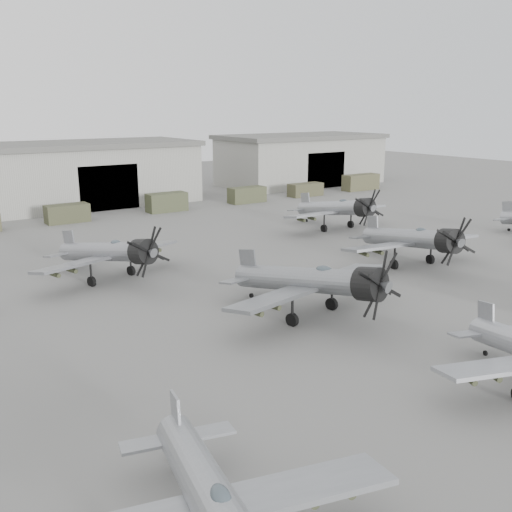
{
  "coord_description": "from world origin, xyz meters",
  "views": [
    {
      "loc": [
        -26.59,
        -18.07,
        13.43
      ],
      "look_at": [
        -3.03,
        16.26,
        2.5
      ],
      "focal_mm": 40.0,
      "sensor_mm": 36.0,
      "label": 1
    }
  ],
  "objects": [
    {
      "name": "aircraft_far_1",
      "position": [
        16.59,
        28.45,
        2.43
      ],
      "size": [
        13.25,
        11.92,
        5.33
      ],
      "rotation": [
        0.0,
        0.0,
        -0.01
      ],
      "color": "#94979C",
      "rests_on": "ground"
    },
    {
      "name": "ground",
      "position": [
        0.0,
        0.0,
        0.0
      ],
      "size": [
        220.0,
        220.0,
        0.0
      ],
      "primitive_type": "plane",
      "color": "slate",
      "rests_on": "ground"
    },
    {
      "name": "support_truck_3",
      "position": [
        -7.25,
        50.0,
        1.09
      ],
      "size": [
        5.02,
        2.2,
        2.17
      ],
      "primitive_type": "cube",
      "color": "#3D3F29",
      "rests_on": "ground"
    },
    {
      "name": "support_truck_4",
      "position": [
        5.83,
        50.0,
        1.22
      ],
      "size": [
        5.29,
        2.2,
        2.45
      ],
      "primitive_type": "cube",
      "color": "#3F442C",
      "rests_on": "ground"
    },
    {
      "name": "aircraft_mid_2",
      "position": [
        11.6,
        13.43,
        2.42
      ],
      "size": [
        13.39,
        12.05,
        5.31
      ],
      "rotation": [
        0.0,
        0.0,
        -0.15
      ],
      "color": "gray",
      "rests_on": "ground"
    },
    {
      "name": "support_truck_6",
      "position": [
        29.41,
        50.0,
        0.99
      ],
      "size": [
        5.59,
        2.2,
        1.98
      ],
      "primitive_type": "cube",
      "color": "#44432C",
      "rests_on": "ground"
    },
    {
      "name": "aircraft_near_0",
      "position": [
        -19.53,
        -5.69,
        2.13
      ],
      "size": [
        11.79,
        10.62,
        4.69
      ],
      "rotation": [
        0.0,
        0.0,
        -0.25
      ],
      "color": "#919499",
      "rests_on": "ground"
    },
    {
      "name": "support_truck_5",
      "position": [
        18.55,
        50.0,
        1.12
      ],
      "size": [
        5.47,
        2.2,
        2.24
      ],
      "primitive_type": "cube",
      "color": "#42452D",
      "rests_on": "ground"
    },
    {
      "name": "hangar_center",
      "position": [
        0.0,
        61.96,
        4.37
      ],
      "size": [
        29.0,
        14.8,
        8.7
      ],
      "color": "gray",
      "rests_on": "ground"
    },
    {
      "name": "aircraft_far_0",
      "position": [
        -11.41,
        24.18,
        2.33
      ],
      "size": [
        12.79,
        11.52,
        5.11
      ],
      "rotation": [
        0.0,
        0.0,
        0.29
      ],
      "color": "gray",
      "rests_on": "ground"
    },
    {
      "name": "aircraft_mid_1",
      "position": [
        -3.52,
        8.76,
        2.49
      ],
      "size": [
        13.81,
        12.43,
        5.48
      ],
      "rotation": [
        0.0,
        0.0,
        0.2
      ],
      "color": "gray",
      "rests_on": "ground"
    },
    {
      "name": "support_truck_7",
      "position": [
        41.22,
        50.0,
        1.3
      ],
      "size": [
        6.65,
        2.2,
        2.59
      ],
      "primitive_type": "cube",
      "color": "#4B4A31",
      "rests_on": "ground"
    },
    {
      "name": "hangar_right",
      "position": [
        38.0,
        61.96,
        4.37
      ],
      "size": [
        29.0,
        14.8,
        8.7
      ],
      "color": "gray",
      "rests_on": "ground"
    }
  ]
}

